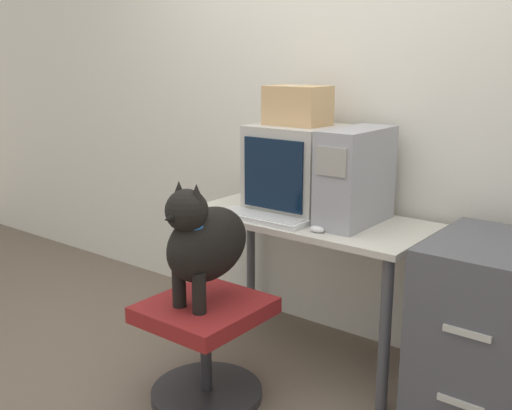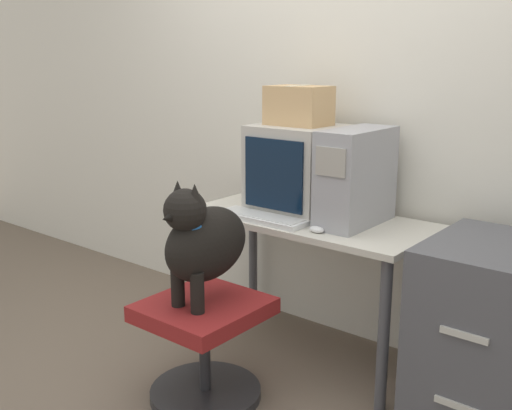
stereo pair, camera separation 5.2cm
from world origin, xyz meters
name	(u,v)px [view 2 (the right image)]	position (x,y,z in m)	size (l,w,h in m)	color
ground_plane	(272,373)	(0.00, 0.00, 0.00)	(12.00, 12.00, 0.00)	#6B5B4C
wall_back	(350,94)	(0.00, 0.64, 1.30)	(8.00, 0.05, 2.60)	silver
desk	(308,238)	(0.00, 0.29, 0.62)	(1.19, 0.57, 0.72)	beige
crt_monitor	(297,169)	(-0.11, 0.34, 0.94)	(0.41, 0.40, 0.43)	#B7B2A8
pc_tower	(356,177)	(0.23, 0.32, 0.94)	(0.20, 0.45, 0.45)	#99999E
keyboard	(262,218)	(-0.14, 0.09, 0.73)	(0.47, 0.15, 0.03)	silver
computer_mouse	(317,230)	(0.18, 0.08, 0.74)	(0.07, 0.04, 0.03)	silver
office_chair	(205,342)	(-0.11, -0.35, 0.27)	(0.50, 0.50, 0.46)	#262628
dog	(202,239)	(-0.11, -0.35, 0.74)	(0.21, 0.47, 0.54)	black
filing_cabinet	(489,341)	(0.93, 0.18, 0.40)	(0.49, 0.60, 0.79)	#4C4C51
cardboard_box	(299,106)	(-0.11, 0.35, 1.25)	(0.29, 0.21, 0.19)	tan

